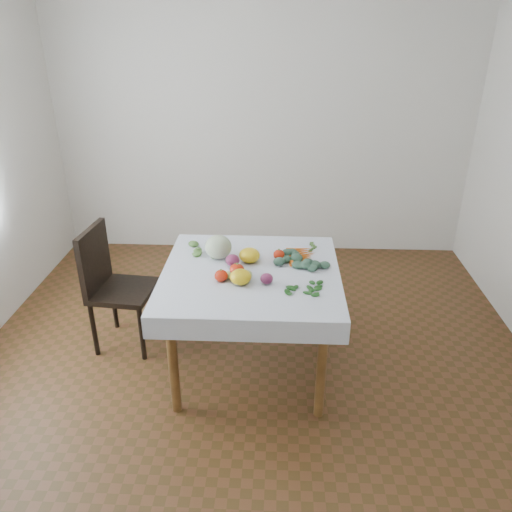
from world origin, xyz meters
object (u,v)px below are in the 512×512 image
Objects in this scene: table at (251,285)px; cabbage at (218,247)px; carrot_bunch at (302,255)px; heirloom_back at (249,255)px; chair at (111,280)px.

cabbage is at bearing 140.49° from table.
carrot_bunch is at bearing 3.93° from cabbage.
table is 0.20m from heirloom_back.
cabbage is 0.63× the size of carrot_bunch.
table is 7.28× the size of heirloom_back.
table is at bearing -14.32° from chair.
chair and cabbage have the same top height.
chair reaches higher than heirloom_back.
chair is 0.85m from cabbage.
chair is 1.37m from carrot_bunch.
chair is 3.27× the size of carrot_bunch.
chair is 6.66× the size of heirloom_back.
heirloom_back is (0.21, -0.05, -0.03)m from cabbage.
cabbage is (0.79, -0.07, 0.31)m from chair.
heirloom_back is at bearing 96.79° from table.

